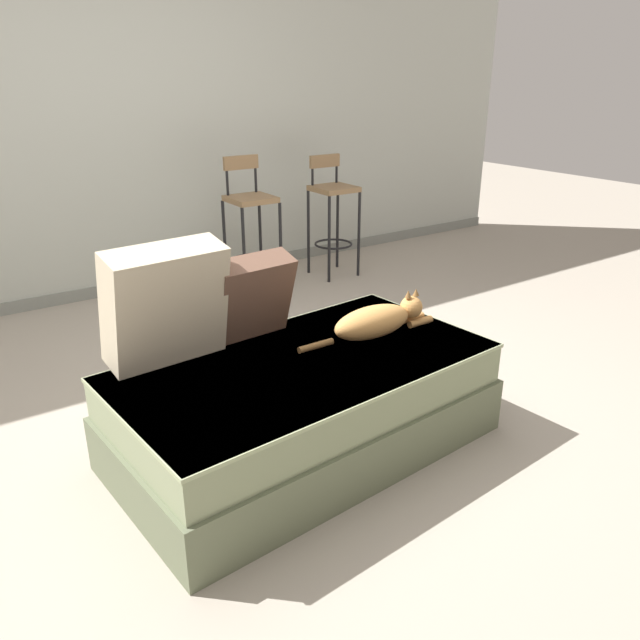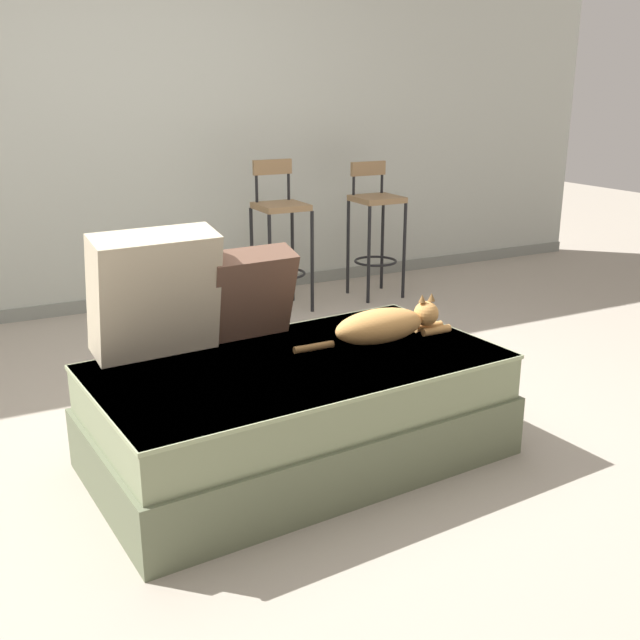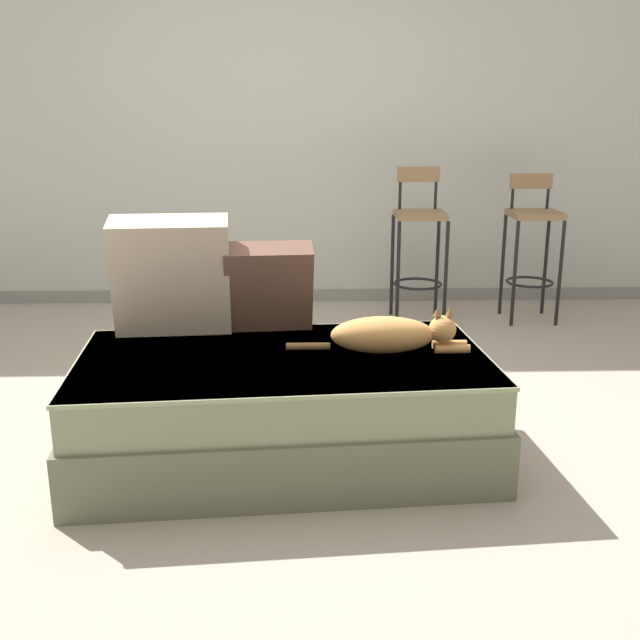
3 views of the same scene
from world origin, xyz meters
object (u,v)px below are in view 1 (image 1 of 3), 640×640
Objects in this scene: throw_pillow_middle at (250,297)px; cat at (377,320)px; couch at (305,404)px; throw_pillow_corner at (165,304)px; bar_stool_by_doorway at (333,206)px; bar_stool_near_window at (250,218)px.

cat is at bearing -32.38° from throw_pillow_middle.
couch is 3.30× the size of throw_pillow_corner.
throw_pillow_corner is 0.42m from throw_pillow_middle.
bar_stool_by_doorway reaches higher than throw_pillow_middle.
throw_pillow_corner is at bearing -127.65° from bar_stool_near_window.
bar_stool_near_window is at bearing 52.35° from throw_pillow_corner.
throw_pillow_middle is 1.96m from bar_stool_near_window.
cat is 0.76× the size of bar_stool_by_doorway.
couch is at bearing -33.40° from throw_pillow_corner.
couch is 1.69× the size of bar_stool_near_window.
bar_stool_near_window is 1.05× the size of bar_stool_by_doorway.
throw_pillow_middle reaches higher than couch.
bar_stool_near_window is at bearing 77.94° from cat.
bar_stool_by_doorway is at bearing -0.02° from bar_stool_near_window.
cat is at bearing -17.34° from throw_pillow_corner.
bar_stool_by_doorway is at bearing 45.36° from throw_pillow_middle.
throw_pillow_middle is at bearing 147.62° from cat.
throw_pillow_corner reaches higher than cat.
throw_pillow_middle is at bearing 4.34° from throw_pillow_corner.
bar_stool_near_window reaches higher than cat.
throw_pillow_middle is 0.41× the size of bar_stool_by_doorway.
cat is (0.43, 0.03, 0.29)m from couch.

